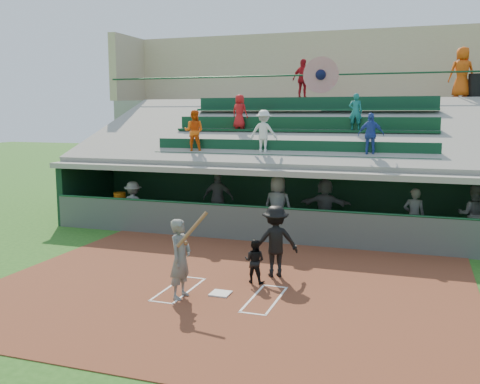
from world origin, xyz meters
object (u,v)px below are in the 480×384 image
(water_cooler, at_px, (120,198))
(home_plate, at_px, (221,293))
(white_table, at_px, (120,214))
(trash_bin, at_px, (476,86))
(batter_at_plate, at_px, (181,258))
(catcher, at_px, (255,261))

(water_cooler, bearing_deg, home_plate, -43.78)
(white_table, height_order, trash_bin, trash_bin)
(home_plate, relative_size, white_table, 0.51)
(white_table, distance_m, water_cooler, 0.59)
(batter_at_plate, distance_m, catcher, 1.98)
(catcher, bearing_deg, water_cooler, -32.71)
(white_table, xyz_separation_m, trash_bin, (12.13, 6.49, 4.65))
(white_table, relative_size, trash_bin, 0.91)
(batter_at_plate, relative_size, water_cooler, 4.59)
(water_cooler, height_order, trash_bin, trash_bin)
(white_table, bearing_deg, water_cooler, -45.68)
(catcher, bearing_deg, batter_at_plate, 54.74)
(catcher, xyz_separation_m, white_table, (-6.55, 4.82, -0.14))
(home_plate, bearing_deg, catcher, 65.45)
(home_plate, distance_m, white_table, 8.45)
(home_plate, xyz_separation_m, catcher, (0.47, 1.04, 0.51))
(batter_at_plate, height_order, water_cooler, batter_at_plate)
(catcher, height_order, water_cooler, water_cooler)
(batter_at_plate, bearing_deg, home_plate, 32.95)
(white_table, bearing_deg, batter_at_plate, -33.32)
(water_cooler, relative_size, trash_bin, 0.46)
(water_cooler, bearing_deg, trash_bin, 28.48)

